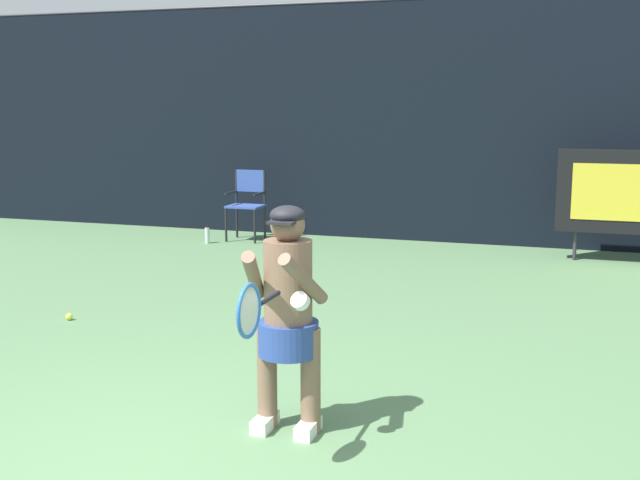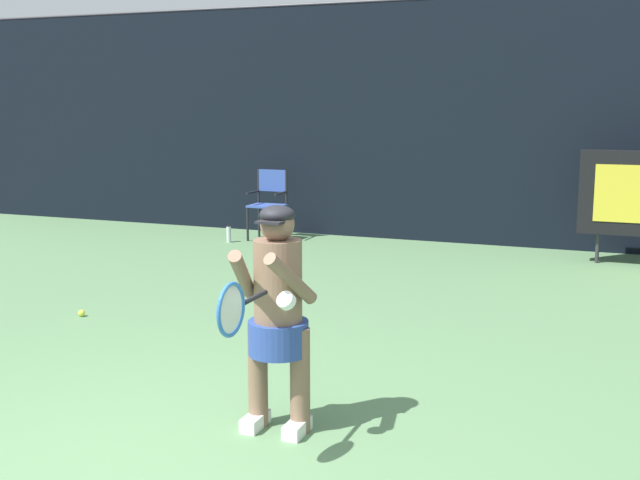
{
  "view_description": "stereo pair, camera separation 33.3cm",
  "coord_description": "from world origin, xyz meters",
  "px_view_note": "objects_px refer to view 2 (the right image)",
  "views": [
    {
      "loc": [
        2.19,
        -3.49,
        2.11
      ],
      "look_at": [
        0.27,
        2.29,
        1.05
      ],
      "focal_mm": 44.41,
      "sensor_mm": 36.0,
      "label": 1
    },
    {
      "loc": [
        2.5,
        -3.38,
        2.11
      ],
      "look_at": [
        0.27,
        2.29,
        1.05
      ],
      "focal_mm": 44.41,
      "sensor_mm": 36.0,
      "label": 2
    }
  ],
  "objects_px": {
    "umpire_chair": "(269,200)",
    "tennis_player": "(277,310)",
    "water_bottle": "(229,234)",
    "tennis_ball_loose": "(82,313)",
    "tennis_racket": "(233,309)"
  },
  "relations": [
    {
      "from": "tennis_player",
      "to": "tennis_ball_loose",
      "type": "distance_m",
      "value": 3.57
    },
    {
      "from": "umpire_chair",
      "to": "tennis_ball_loose",
      "type": "xyz_separation_m",
      "value": [
        0.19,
        -4.83,
        -0.58
      ]
    },
    {
      "from": "tennis_player",
      "to": "tennis_racket",
      "type": "distance_m",
      "value": 0.68
    },
    {
      "from": "tennis_player",
      "to": "umpire_chair",
      "type": "bearing_deg",
      "value": 115.54
    },
    {
      "from": "tennis_racket",
      "to": "umpire_chair",
      "type": "bearing_deg",
      "value": 99.36
    },
    {
      "from": "umpire_chair",
      "to": "water_bottle",
      "type": "relative_size",
      "value": 4.08
    },
    {
      "from": "umpire_chair",
      "to": "tennis_ball_loose",
      "type": "height_order",
      "value": "umpire_chair"
    },
    {
      "from": "tennis_ball_loose",
      "to": "umpire_chair",
      "type": "bearing_deg",
      "value": 92.28
    },
    {
      "from": "umpire_chair",
      "to": "tennis_racket",
      "type": "distance_m",
      "value": 7.98
    },
    {
      "from": "umpire_chair",
      "to": "tennis_ball_loose",
      "type": "relative_size",
      "value": 15.88
    },
    {
      "from": "tennis_player",
      "to": "tennis_racket",
      "type": "relative_size",
      "value": 2.45
    },
    {
      "from": "umpire_chair",
      "to": "tennis_player",
      "type": "relative_size",
      "value": 0.73
    },
    {
      "from": "water_bottle",
      "to": "tennis_ball_loose",
      "type": "distance_m",
      "value": 4.4
    },
    {
      "from": "umpire_chair",
      "to": "water_bottle",
      "type": "bearing_deg",
      "value": -133.07
    },
    {
      "from": "umpire_chair",
      "to": "tennis_player",
      "type": "height_order",
      "value": "tennis_player"
    }
  ]
}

